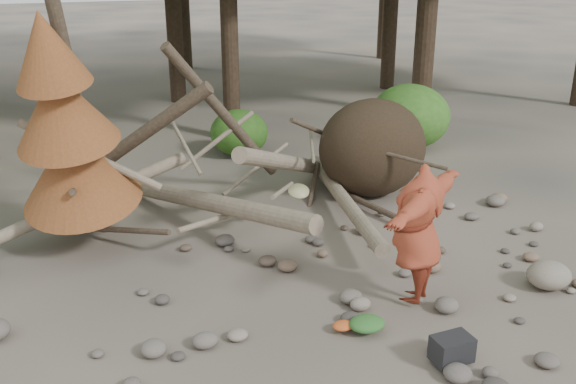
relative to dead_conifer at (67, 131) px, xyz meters
name	(u,v)px	position (x,y,z in m)	size (l,w,h in m)	color
ground	(339,326)	(3.12, -3.37, -2.11)	(120.00, 120.00, 0.00)	#514C44
deadfall_pile	(347,153)	(5.13, 0.87, -1.16)	(8.55, 5.24, 3.30)	#332619
dead_conifer	(67,131)	(0.00, 0.00, 0.00)	(2.06, 2.16, 4.35)	#4C3F30
bush_mid	(239,133)	(3.92, 4.43, -1.55)	(1.40, 1.40, 1.12)	#34691E
bush_right	(410,116)	(8.12, 3.63, -1.31)	(2.00, 2.00, 1.60)	#417D26
frisbee_thrower	(417,234)	(4.32, -3.19, -1.03)	(2.87, 2.08, 2.01)	#983922
backpack	(451,353)	(4.04, -4.60, -1.95)	(0.48, 0.32, 0.32)	black
cloth_green	(367,327)	(3.38, -3.65, -2.02)	(0.48, 0.40, 0.18)	#306829
cloth_orange	(343,329)	(3.09, -3.54, -2.06)	(0.28, 0.23, 0.10)	#C45221
boulder_mid_right	(549,275)	(6.45, -3.45, -1.91)	(0.66, 0.60, 0.40)	gray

